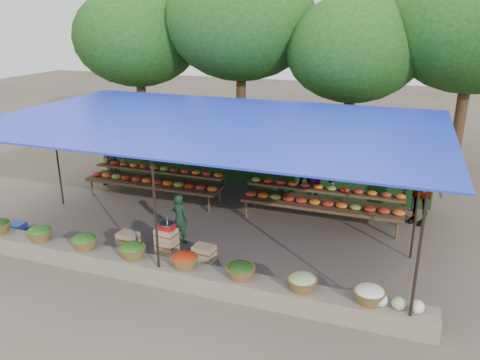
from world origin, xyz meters
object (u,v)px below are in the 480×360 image
(blue_crate_back, at_px, (15,229))
(vendor_seated, at_px, (180,218))
(weighing_scale, at_px, (167,226))
(crate_counter, at_px, (166,248))

(blue_crate_back, bearing_deg, vendor_seated, 6.71)
(weighing_scale, relative_size, vendor_seated, 0.27)
(vendor_seated, height_order, blue_crate_back, vendor_seated)
(weighing_scale, distance_m, vendor_seated, 0.99)
(crate_counter, relative_size, blue_crate_back, 4.81)
(weighing_scale, bearing_deg, vendor_seated, 101.23)
(weighing_scale, bearing_deg, crate_counter, 180.00)
(crate_counter, bearing_deg, vendor_seated, 97.15)
(crate_counter, bearing_deg, blue_crate_back, -178.63)
(weighing_scale, xyz_separation_m, vendor_seated, (-0.19, 0.94, -0.23))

